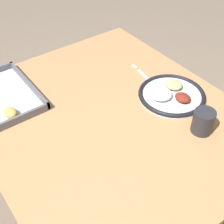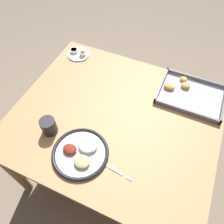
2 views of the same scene
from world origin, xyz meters
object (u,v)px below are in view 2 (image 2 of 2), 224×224
(dinner_plate, at_px, (81,153))
(fork, at_px, (112,168))
(baking_tray, at_px, (188,93))
(saucer_plate, at_px, (78,53))
(drinking_cup, at_px, (49,126))

(dinner_plate, bearing_deg, fork, -2.67)
(fork, bearing_deg, baking_tray, 76.63)
(dinner_plate, bearing_deg, baking_tray, 56.34)
(saucer_plate, xyz_separation_m, drinking_cup, (0.17, -0.63, 0.04))
(fork, bearing_deg, dinner_plate, -175.49)
(dinner_plate, relative_size, baking_tray, 0.75)
(fork, relative_size, baking_tray, 0.53)
(saucer_plate, relative_size, drinking_cup, 1.64)
(dinner_plate, distance_m, fork, 0.18)
(saucer_plate, bearing_deg, drinking_cup, -74.53)
(saucer_plate, bearing_deg, baking_tray, -3.90)
(baking_tray, bearing_deg, dinner_plate, -123.66)
(fork, xyz_separation_m, baking_tray, (0.24, 0.64, 0.01))
(baking_tray, bearing_deg, fork, -110.56)
(saucer_plate, distance_m, baking_tray, 0.82)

